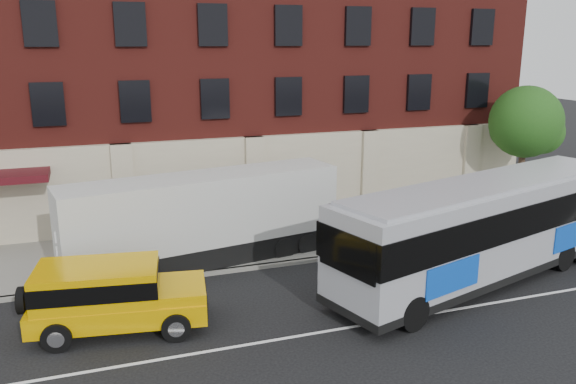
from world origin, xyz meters
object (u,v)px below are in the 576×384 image
object	(u,v)px
yellow_suv	(110,293)
city_bus	(487,225)
sign_pole	(61,253)
street_tree	(526,125)
shipping_container	(204,221)

from	to	relation	value
yellow_suv	city_bus	bearing A→B (deg)	-1.33
sign_pole	street_tree	bearing A→B (deg)	8.61
street_tree	sign_pole	bearing A→B (deg)	-171.39
sign_pole	yellow_suv	world-z (taller)	sign_pole
street_tree	shipping_container	distance (m)	17.25
yellow_suv	shipping_container	distance (m)	5.78
street_tree	yellow_suv	size ratio (longest dim) A/B	1.11
sign_pole	shipping_container	xyz separation A→B (m)	(5.16, 0.97, 0.32)
street_tree	yellow_suv	xyz separation A→B (m)	(-20.60, -6.75, -3.21)
street_tree	city_bus	xyz separation A→B (m)	(-7.46, -7.06, -2.37)
sign_pole	yellow_suv	bearing A→B (deg)	-67.17
sign_pole	shipping_container	bearing A→B (deg)	10.68
shipping_container	city_bus	bearing A→B (deg)	-26.48
sign_pole	city_bus	bearing A→B (deg)	-14.32
shipping_container	sign_pole	bearing A→B (deg)	-169.32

